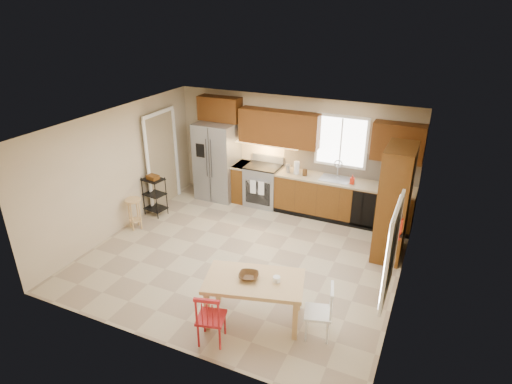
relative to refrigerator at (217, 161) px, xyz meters
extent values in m
plane|color=tan|center=(1.70, -2.12, -0.91)|extent=(5.50, 5.50, 0.00)
cube|color=silver|center=(1.70, -2.12, 1.59)|extent=(5.50, 5.00, 0.02)
cube|color=#CCB793|center=(1.70, 0.38, 0.34)|extent=(5.50, 0.02, 2.50)
cube|color=#CCB793|center=(1.70, -4.62, 0.34)|extent=(5.50, 0.02, 2.50)
cube|color=#CCB793|center=(-1.05, -2.12, 0.34)|extent=(0.02, 5.00, 2.50)
cube|color=#CCB793|center=(4.45, -2.12, 0.34)|extent=(0.02, 5.00, 2.50)
cube|color=gray|center=(0.00, 0.00, 0.00)|extent=(0.92, 0.75, 1.82)
cube|color=gray|center=(1.15, 0.06, -0.45)|extent=(0.76, 0.63, 0.92)
cube|color=brown|center=(0.60, 0.08, -0.46)|extent=(0.30, 0.60, 0.90)
cube|color=brown|center=(2.99, 0.08, -0.46)|extent=(2.92, 0.60, 0.90)
cube|color=black|center=(3.55, -0.22, -0.46)|extent=(0.60, 0.02, 0.78)
cube|color=#C3B093|center=(2.99, 0.36, 0.27)|extent=(2.92, 0.03, 0.55)
cube|color=#582C0E|center=(0.00, 0.20, 1.19)|extent=(1.00, 0.35, 0.55)
cube|color=#582C0E|center=(1.45, 0.20, 0.92)|extent=(1.80, 0.35, 0.75)
cube|color=#582C0E|center=(3.95, 0.20, 0.92)|extent=(1.00, 0.35, 0.75)
cube|color=white|center=(2.80, 0.35, 0.74)|extent=(1.12, 0.04, 1.12)
cube|color=gray|center=(2.80, 0.08, -0.05)|extent=(0.62, 0.46, 0.16)
cube|color=#FFBF66|center=(1.15, 0.17, 0.52)|extent=(1.60, 0.30, 0.01)
imported|color=red|center=(3.18, -0.02, 0.09)|extent=(0.09, 0.09, 0.19)
cylinder|color=white|center=(1.95, 0.03, 0.13)|extent=(0.12, 0.12, 0.28)
cylinder|color=gray|center=(1.75, 0.03, 0.08)|extent=(0.11, 0.11, 0.18)
cylinder|color=#452912|center=(2.15, 0.00, 0.06)|extent=(0.10, 0.10, 0.14)
cube|color=brown|center=(4.13, -0.93, 0.14)|extent=(0.50, 0.95, 2.10)
cylinder|color=red|center=(4.33, -1.98, 0.19)|extent=(0.12, 0.12, 0.36)
cube|color=white|center=(4.38, -3.27, 0.54)|extent=(0.04, 1.02, 1.32)
cube|color=#8C7A59|center=(-0.97, -0.82, 0.14)|extent=(0.04, 0.95, 2.10)
imported|color=#452912|center=(2.52, -3.61, -0.21)|extent=(0.35, 0.35, 0.07)
cylinder|color=white|center=(2.91, -3.53, -0.19)|extent=(0.11, 0.11, 0.11)
camera|label=1|loc=(4.72, -8.21, 3.46)|focal=30.00mm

